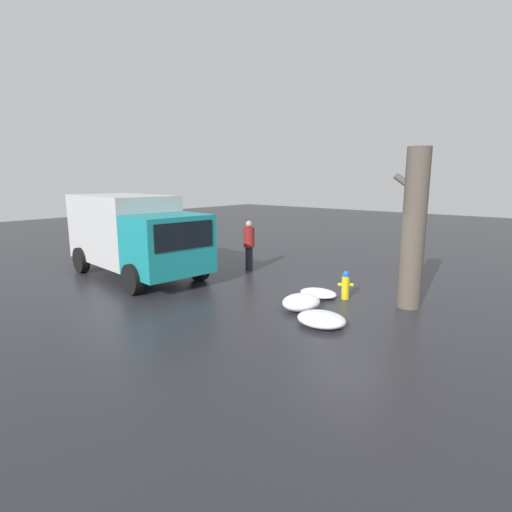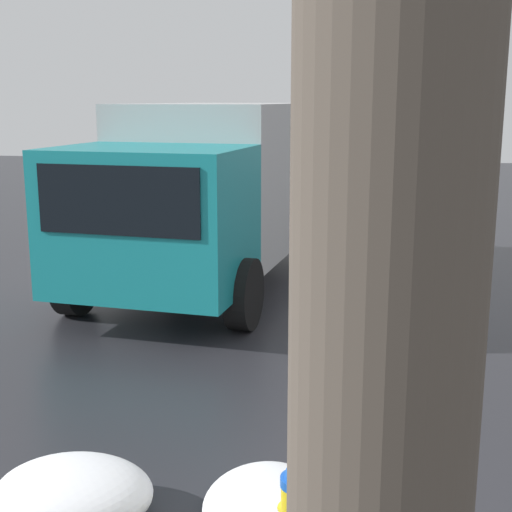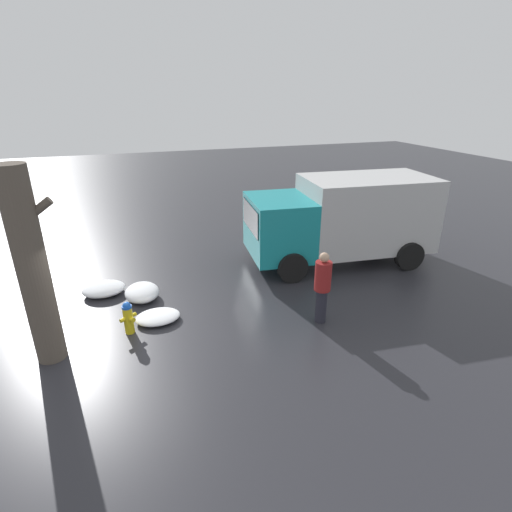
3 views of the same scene
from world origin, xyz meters
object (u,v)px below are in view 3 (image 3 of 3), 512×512
fire_hydrant (128,317)px  tree_trunk (33,269)px  pedestrian (322,285)px  delivery_truck (344,217)px

fire_hydrant → tree_trunk: size_ratio=0.20×
pedestrian → fire_hydrant: bearing=-68.8°
tree_trunk → pedestrian: (6.02, -0.58, -1.06)m
fire_hydrant → delivery_truck: bearing=74.6°
tree_trunk → pedestrian: 6.14m
tree_trunk → delivery_truck: 8.85m
fire_hydrant → tree_trunk: bearing=-108.5°
delivery_truck → pedestrian: size_ratio=3.33×
fire_hydrant → delivery_truck: (6.84, 2.20, 1.09)m
fire_hydrant → tree_trunk: 2.32m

